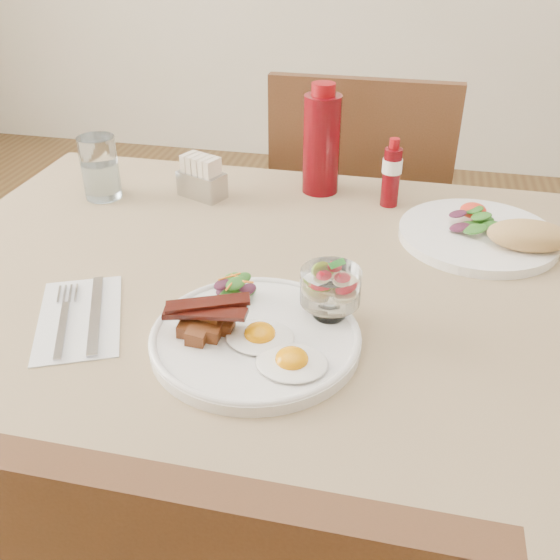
{
  "coord_description": "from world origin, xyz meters",
  "views": [
    {
      "loc": [
        0.12,
        -0.81,
        1.26
      ],
      "look_at": [
        -0.04,
        -0.11,
        0.82
      ],
      "focal_mm": 40.0,
      "sensor_mm": 36.0,
      "label": 1
    }
  ],
  "objects_px": {
    "ketchup_bottle": "(322,142)",
    "sugar_caddy": "(202,179)",
    "table": "(318,330)",
    "water_glass": "(100,171)",
    "hot_sauce_bottle": "(391,174)",
    "second_plate": "(490,234)",
    "chair_far": "(359,225)",
    "main_plate": "(256,339)",
    "fruit_cup": "(330,287)"
  },
  "relations": [
    {
      "from": "table",
      "to": "water_glass",
      "type": "relative_size",
      "value": 10.93
    },
    {
      "from": "water_glass",
      "to": "hot_sauce_bottle",
      "type": "bearing_deg",
      "value": 8.67
    },
    {
      "from": "hot_sauce_bottle",
      "to": "sugar_caddy",
      "type": "relative_size",
      "value": 1.28
    },
    {
      "from": "table",
      "to": "ketchup_bottle",
      "type": "bearing_deg",
      "value": 99.48
    },
    {
      "from": "main_plate",
      "to": "second_plate",
      "type": "height_order",
      "value": "second_plate"
    },
    {
      "from": "main_plate",
      "to": "chair_far",
      "type": "bearing_deg",
      "value": 85.95
    },
    {
      "from": "table",
      "to": "sugar_caddy",
      "type": "relative_size",
      "value": 12.89
    },
    {
      "from": "sugar_caddy",
      "to": "fruit_cup",
      "type": "bearing_deg",
      "value": -27.58
    },
    {
      "from": "second_plate",
      "to": "ketchup_bottle",
      "type": "xyz_separation_m",
      "value": [
        -0.32,
        0.16,
        0.08
      ]
    },
    {
      "from": "second_plate",
      "to": "sugar_caddy",
      "type": "bearing_deg",
      "value": 171.5
    },
    {
      "from": "second_plate",
      "to": "hot_sauce_bottle",
      "type": "distance_m",
      "value": 0.22
    },
    {
      "from": "chair_far",
      "to": "sugar_caddy",
      "type": "xyz_separation_m",
      "value": [
        -0.28,
        -0.39,
        0.26
      ]
    },
    {
      "from": "fruit_cup",
      "to": "hot_sauce_bottle",
      "type": "xyz_separation_m",
      "value": [
        0.05,
        0.42,
        0.0
      ]
    },
    {
      "from": "ketchup_bottle",
      "to": "hot_sauce_bottle",
      "type": "relative_size",
      "value": 1.63
    },
    {
      "from": "chair_far",
      "to": "sugar_caddy",
      "type": "bearing_deg",
      "value": -125.53
    },
    {
      "from": "chair_far",
      "to": "main_plate",
      "type": "height_order",
      "value": "chair_far"
    },
    {
      "from": "table",
      "to": "second_plate",
      "type": "bearing_deg",
      "value": 36.13
    },
    {
      "from": "fruit_cup",
      "to": "ketchup_bottle",
      "type": "relative_size",
      "value": 0.39
    },
    {
      "from": "second_plate",
      "to": "hot_sauce_bottle",
      "type": "relative_size",
      "value": 2.1
    },
    {
      "from": "table",
      "to": "hot_sauce_bottle",
      "type": "distance_m",
      "value": 0.36
    },
    {
      "from": "chair_far",
      "to": "fruit_cup",
      "type": "xyz_separation_m",
      "value": [
        0.03,
        -0.77,
        0.29
      ]
    },
    {
      "from": "table",
      "to": "main_plate",
      "type": "xyz_separation_m",
      "value": [
        -0.06,
        -0.17,
        0.1
      ]
    },
    {
      "from": "table",
      "to": "chair_far",
      "type": "height_order",
      "value": "chair_far"
    },
    {
      "from": "main_plate",
      "to": "sugar_caddy",
      "type": "height_order",
      "value": "sugar_caddy"
    },
    {
      "from": "main_plate",
      "to": "water_glass",
      "type": "height_order",
      "value": "water_glass"
    },
    {
      "from": "chair_far",
      "to": "main_plate",
      "type": "relative_size",
      "value": 3.32
    },
    {
      "from": "table",
      "to": "ketchup_bottle",
      "type": "relative_size",
      "value": 6.2
    },
    {
      "from": "table",
      "to": "second_plate",
      "type": "relative_size",
      "value": 4.8
    },
    {
      "from": "second_plate",
      "to": "water_glass",
      "type": "distance_m",
      "value": 0.73
    },
    {
      "from": "fruit_cup",
      "to": "second_plate",
      "type": "bearing_deg",
      "value": 51.89
    },
    {
      "from": "sugar_caddy",
      "to": "water_glass",
      "type": "height_order",
      "value": "water_glass"
    },
    {
      "from": "sugar_caddy",
      "to": "water_glass",
      "type": "xyz_separation_m",
      "value": [
        -0.19,
        -0.04,
        0.02
      ]
    },
    {
      "from": "main_plate",
      "to": "fruit_cup",
      "type": "height_order",
      "value": "fruit_cup"
    },
    {
      "from": "ketchup_bottle",
      "to": "sugar_caddy",
      "type": "height_order",
      "value": "ketchup_bottle"
    },
    {
      "from": "ketchup_bottle",
      "to": "sugar_caddy",
      "type": "relative_size",
      "value": 2.08
    },
    {
      "from": "ketchup_bottle",
      "to": "water_glass",
      "type": "bearing_deg",
      "value": -163.42
    },
    {
      "from": "second_plate",
      "to": "sugar_caddy",
      "type": "relative_size",
      "value": 2.69
    },
    {
      "from": "table",
      "to": "main_plate",
      "type": "relative_size",
      "value": 4.75
    },
    {
      "from": "table",
      "to": "main_plate",
      "type": "height_order",
      "value": "main_plate"
    },
    {
      "from": "table",
      "to": "hot_sauce_bottle",
      "type": "height_order",
      "value": "hot_sauce_bottle"
    },
    {
      "from": "chair_far",
      "to": "main_plate",
      "type": "bearing_deg",
      "value": -94.05
    },
    {
      "from": "table",
      "to": "sugar_caddy",
      "type": "distance_m",
      "value": 0.41
    },
    {
      "from": "hot_sauce_bottle",
      "to": "water_glass",
      "type": "distance_m",
      "value": 0.56
    },
    {
      "from": "chair_far",
      "to": "fruit_cup",
      "type": "distance_m",
      "value": 0.82
    },
    {
      "from": "table",
      "to": "sugar_caddy",
      "type": "height_order",
      "value": "sugar_caddy"
    },
    {
      "from": "hot_sauce_bottle",
      "to": "water_glass",
      "type": "relative_size",
      "value": 1.08
    },
    {
      "from": "table",
      "to": "ketchup_bottle",
      "type": "xyz_separation_m",
      "value": [
        -0.06,
        0.35,
        0.19
      ]
    },
    {
      "from": "fruit_cup",
      "to": "water_glass",
      "type": "bearing_deg",
      "value": 146.47
    },
    {
      "from": "fruit_cup",
      "to": "second_plate",
      "type": "height_order",
      "value": "fruit_cup"
    },
    {
      "from": "fruit_cup",
      "to": "sugar_caddy",
      "type": "bearing_deg",
      "value": 129.54
    }
  ]
}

